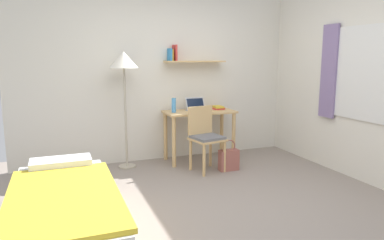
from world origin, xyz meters
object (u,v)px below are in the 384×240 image
(bed, at_px, (65,216))
(desk_chair, at_px, (205,135))
(water_bottle, at_px, (174,105))
(book_stack, at_px, (218,108))
(standing_lamp, at_px, (124,66))
(laptop, at_px, (196,107))
(desk, at_px, (199,121))
(handbag, at_px, (229,159))

(bed, relative_size, desk_chair, 2.13)
(water_bottle, distance_m, book_stack, 0.74)
(bed, height_order, standing_lamp, standing_lamp)
(bed, bearing_deg, laptop, 44.92)
(standing_lamp, distance_m, book_stack, 1.56)
(bed, xyz_separation_m, desk, (1.98, 1.89, 0.36))
(book_stack, xyz_separation_m, handbag, (-0.14, -0.67, -0.62))
(standing_lamp, relative_size, laptop, 5.47)
(bed, bearing_deg, book_stack, 40.22)
(water_bottle, relative_size, book_stack, 1.00)
(desk, xyz_separation_m, book_stack, (0.33, 0.06, 0.18))
(water_bottle, bearing_deg, laptop, 9.08)
(desk_chair, distance_m, laptop, 0.62)
(desk_chair, bearing_deg, book_stack, 50.98)
(bed, distance_m, desk, 2.76)
(desk, bearing_deg, standing_lamp, 178.65)
(laptop, distance_m, book_stack, 0.36)
(standing_lamp, xyz_separation_m, water_bottle, (0.69, -0.04, -0.56))
(laptop, height_order, book_stack, laptop)
(laptop, bearing_deg, book_stack, 1.70)
(standing_lamp, bearing_deg, book_stack, 1.33)
(bed, distance_m, laptop, 2.80)
(desk_chair, xyz_separation_m, book_stack, (0.44, 0.54, 0.29))
(desk, distance_m, laptop, 0.21)
(laptop, distance_m, water_bottle, 0.38)
(standing_lamp, relative_size, water_bottle, 7.75)
(desk, bearing_deg, desk_chair, -103.00)
(handbag, bearing_deg, book_stack, 78.54)
(laptop, bearing_deg, handbag, -71.27)
(standing_lamp, xyz_separation_m, book_stack, (1.42, 0.03, -0.64))
(book_stack, bearing_deg, desk_chair, -129.02)
(book_stack, height_order, handbag, book_stack)
(desk, xyz_separation_m, handbag, (0.19, -0.61, -0.45))
(desk_chair, distance_m, handbag, 0.47)
(bed, relative_size, handbag, 4.32)
(laptop, bearing_deg, desk, -53.38)
(desk, height_order, desk_chair, desk_chair)
(bed, distance_m, desk_chair, 2.35)
(desk, xyz_separation_m, water_bottle, (-0.41, -0.01, 0.26))
(desk, distance_m, book_stack, 0.38)
(laptop, distance_m, handbag, 0.95)
(standing_lamp, height_order, handbag, standing_lamp)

